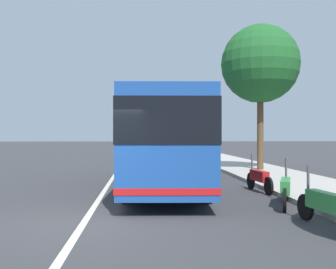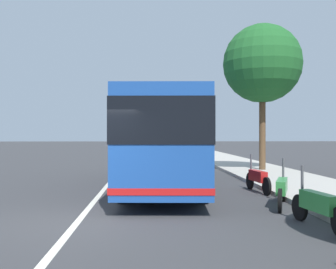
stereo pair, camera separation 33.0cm
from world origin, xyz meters
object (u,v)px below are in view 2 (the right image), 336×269
at_px(car_far_distant, 127,143).
at_px(roadside_tree_mid_block, 262,64).
at_px(coach_bus, 165,137).
at_px(motorcycle_nearest_curb, 258,178).
at_px(car_oncoming, 165,150).
at_px(motorcycle_far_end, 282,189).
at_px(car_side_street, 154,143).
at_px(motorcycle_mid_row, 318,206).
at_px(car_ahead_same_lane, 151,146).

bearing_deg(car_far_distant, roadside_tree_mid_block, 8.77).
distance_m(coach_bus, car_far_distant, 45.50).
distance_m(motorcycle_nearest_curb, car_oncoming, 19.15).
height_order(coach_bus, motorcycle_nearest_curb, coach_bus).
relative_size(motorcycle_far_end, motorcycle_nearest_curb, 1.06).
relative_size(car_side_street, car_far_distant, 1.03).
distance_m(coach_bus, car_oncoming, 17.29).
height_order(motorcycle_nearest_curb, roadside_tree_mid_block, roadside_tree_mid_block).
distance_m(motorcycle_far_end, roadside_tree_mid_block, 11.10).
distance_m(car_side_street, roadside_tree_mid_block, 41.09).
distance_m(car_far_distant, roadside_tree_mid_block, 41.45).
xyz_separation_m(motorcycle_nearest_curb, car_side_street, (47.45, 2.72, 0.22)).
bearing_deg(coach_bus, car_oncoming, 1.00).
relative_size(motorcycle_mid_row, car_side_street, 0.45).
bearing_deg(motorcycle_mid_row, motorcycle_far_end, -9.44).
distance_m(coach_bus, car_side_street, 45.69).
xyz_separation_m(motorcycle_far_end, car_oncoming, (21.65, 2.21, 0.20)).
height_order(car_oncoming, car_far_distant, car_far_distant).
bearing_deg(car_far_distant, car_side_street, 90.84).
bearing_deg(car_ahead_same_lane, motorcycle_nearest_curb, -170.84).
distance_m(car_oncoming, car_far_distant, 28.46).
distance_m(motorcycle_nearest_curb, car_side_street, 47.53).
height_order(coach_bus, car_ahead_same_lane, coach_bus).
relative_size(coach_bus, car_side_street, 2.50).
height_order(coach_bus, motorcycle_far_end, coach_bus).
distance_m(coach_bus, motorcycle_mid_row, 7.57).
bearing_deg(motorcycle_nearest_curb, motorcycle_far_end, 172.55).
distance_m(car_oncoming, roadside_tree_mid_block, 13.77).
relative_size(car_side_street, roadside_tree_mid_block, 0.61).
distance_m(car_oncoming, car_side_street, 28.44).
bearing_deg(car_oncoming, coach_bus, -179.06).
distance_m(car_side_street, car_far_distant, 4.20).
xyz_separation_m(coach_bus, car_far_distant, (45.32, 3.88, -1.11)).
height_order(motorcycle_nearest_curb, car_ahead_same_lane, car_ahead_same_lane).
bearing_deg(coach_bus, motorcycle_mid_row, -154.24).
height_order(motorcycle_nearest_curb, car_oncoming, car_oncoming).
bearing_deg(car_far_distant, car_ahead_same_lane, 7.24).
height_order(car_side_street, roadside_tree_mid_block, roadside_tree_mid_block).
bearing_deg(car_ahead_same_lane, roadside_tree_mid_block, -163.34).
distance_m(motorcycle_nearest_curb, roadside_tree_mid_block, 8.90).
xyz_separation_m(car_side_street, car_far_distant, (-0.35, 4.18, 0.04)).
relative_size(car_ahead_same_lane, car_far_distant, 0.92).
bearing_deg(motorcycle_nearest_curb, motorcycle_mid_row, 172.35).
bearing_deg(roadside_tree_mid_block, coach_bus, 134.71).
relative_size(motorcycle_nearest_curb, roadside_tree_mid_block, 0.27).
xyz_separation_m(car_ahead_same_lane, car_side_street, (18.40, -0.59, -0.03)).
distance_m(coach_bus, motorcycle_far_end, 5.47).
bearing_deg(roadside_tree_mid_block, car_side_street, 6.93).
bearing_deg(motorcycle_far_end, motorcycle_nearest_curb, 20.02).
xyz_separation_m(motorcycle_far_end, car_far_distant, (49.74, 6.82, 0.25)).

